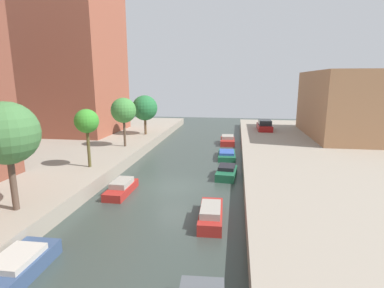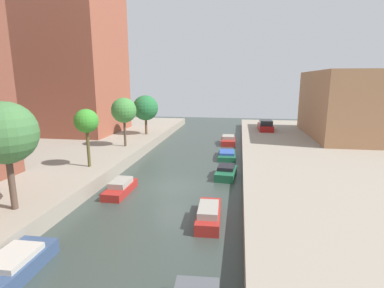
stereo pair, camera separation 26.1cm
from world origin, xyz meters
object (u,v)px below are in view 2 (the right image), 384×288
at_px(moored_boat_right_2, 209,214).
at_px(apartment_tower_far, 75,54).
at_px(street_tree_1, 5,133).
at_px(street_tree_3, 124,110).
at_px(street_tree_2, 86,122).
at_px(moored_boat_left_2, 120,188).
at_px(low_block_right, 355,104).
at_px(moored_boat_right_3, 226,172).
at_px(moored_boat_right_5, 228,140).
at_px(moored_boat_right_4, 227,155).
at_px(parked_car, 265,126).
at_px(moored_boat_left_1, 14,265).
at_px(street_tree_4, 146,108).

bearing_deg(moored_boat_right_2, apartment_tower_far, 132.28).
xyz_separation_m(street_tree_1, moored_boat_right_2, (10.01, 2.14, -4.60)).
bearing_deg(street_tree_3, street_tree_2, -90.00).
height_order(street_tree_1, moored_boat_left_2, street_tree_1).
xyz_separation_m(low_block_right, moored_boat_right_3, (-14.31, -14.87, -4.46)).
relative_size(moored_boat_right_2, moored_boat_right_5, 1.05).
bearing_deg(moored_boat_right_4, apartment_tower_far, 160.34).
bearing_deg(street_tree_2, street_tree_1, -90.00).
xyz_separation_m(street_tree_3, parked_car, (15.03, 12.57, -3.07)).
relative_size(low_block_right, parked_car, 3.35).
relative_size(street_tree_1, street_tree_2, 1.25).
xyz_separation_m(apartment_tower_far, moored_boat_left_1, (11.93, -26.81, -10.42)).
relative_size(street_tree_1, street_tree_3, 1.14).
height_order(street_tree_2, street_tree_3, street_tree_3).
bearing_deg(street_tree_1, moored_boat_right_5, 65.98).
distance_m(street_tree_4, moored_boat_right_5, 10.93).
distance_m(street_tree_3, street_tree_4, 7.05).
bearing_deg(low_block_right, moored_boat_left_1, -127.70).
height_order(street_tree_3, moored_boat_right_2, street_tree_3).
bearing_deg(apartment_tower_far, street_tree_2, -59.02).
height_order(street_tree_4, parked_car, street_tree_4).
relative_size(low_block_right, street_tree_1, 2.63).
relative_size(street_tree_1, moored_boat_left_2, 1.62).
relative_size(moored_boat_left_1, moored_boat_left_2, 1.04).
relative_size(street_tree_4, moored_boat_left_1, 1.34).
height_order(street_tree_4, moored_boat_right_5, street_tree_4).
bearing_deg(moored_boat_left_2, moored_boat_right_2, -26.97).
height_order(apartment_tower_far, moored_boat_left_1, apartment_tower_far).
height_order(apartment_tower_far, moored_boat_right_4, apartment_tower_far).
relative_size(moored_boat_left_2, moored_boat_right_2, 0.94).
bearing_deg(moored_boat_right_3, street_tree_3, 152.54).
height_order(moored_boat_left_1, moored_boat_right_5, moored_boat_right_5).
bearing_deg(moored_boat_left_1, moored_boat_left_2, 85.32).
xyz_separation_m(street_tree_1, street_tree_4, (0.00, 22.58, -0.74)).
height_order(street_tree_3, moored_boat_right_3, street_tree_3).
bearing_deg(street_tree_3, street_tree_1, -90.00).
xyz_separation_m(low_block_right, moored_boat_right_4, (-14.52, -8.71, -4.54)).
bearing_deg(parked_car, street_tree_3, -140.09).
distance_m(street_tree_2, moored_boat_right_5, 18.58).
bearing_deg(moored_boat_right_2, street_tree_2, 149.68).
bearing_deg(moored_boat_right_5, street_tree_1, -114.02).
relative_size(apartment_tower_far, moored_boat_left_2, 5.64).
height_order(street_tree_2, moored_boat_right_4, street_tree_2).
xyz_separation_m(street_tree_4, moored_boat_left_2, (3.57, -17.16, -3.91)).
xyz_separation_m(street_tree_2, parked_car, (15.03, 20.12, -2.95)).
height_order(street_tree_3, moored_boat_left_1, street_tree_3).
relative_size(street_tree_1, moored_boat_right_2, 1.51).
height_order(moored_boat_left_2, moored_boat_right_4, moored_boat_left_2).
height_order(low_block_right, street_tree_2, low_block_right).
height_order(parked_car, moored_boat_left_2, parked_car).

